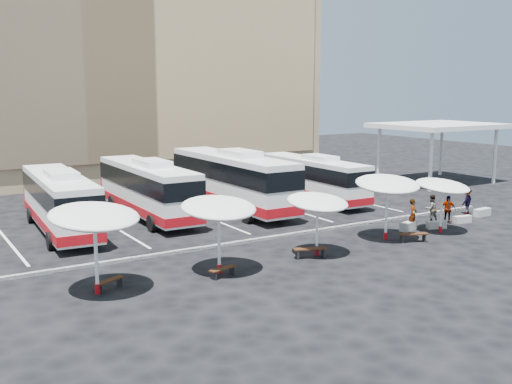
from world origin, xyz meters
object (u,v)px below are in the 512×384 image
wood_bench_0 (110,282)px  conc_bench_0 (408,226)px  wood_bench_2 (310,250)px  passenger_2 (448,209)px  bus_3 (312,177)px  wood_bench_3 (413,235)px  sunshade_0 (94,217)px  bus_1 (147,187)px  bus_0 (59,200)px  sunshade_1 (219,208)px  conc_bench_3 (482,212)px  passenger_1 (432,209)px  passenger_3 (466,201)px  bus_2 (232,179)px  wood_bench_1 (223,270)px  sunshade_2 (318,202)px  passenger_0 (413,214)px  conc_bench_2 (462,219)px  conc_bench_1 (436,225)px  sunshade_4 (443,186)px  sunshade_3 (387,184)px

wood_bench_0 → conc_bench_0: conc_bench_0 is taller
wood_bench_2 → passenger_2: size_ratio=1.00×
bus_3 → wood_bench_3: size_ratio=6.73×
sunshade_0 → wood_bench_2: 10.74m
passenger_2 → bus_1: bearing=176.0°
bus_0 → sunshade_1: bus_0 is taller
wood_bench_0 → wood_bench_2: (9.78, -0.60, 0.08)m
conc_bench_3 → passenger_1: size_ratio=0.77×
wood_bench_2 → conc_bench_3: wood_bench_2 is taller
bus_0 → passenger_3: bearing=-17.0°
bus_2 → passenger_3: 15.60m
bus_2 → wood_bench_1: (-7.76, -12.97, -1.81)m
sunshade_1 → sunshade_0: bearing=178.7°
wood_bench_3 → sunshade_2: bearing=174.0°
passenger_1 → passenger_0: bearing=30.3°
conc_bench_2 → passenger_0: passenger_0 is taller
sunshade_0 → wood_bench_3: bearing=-2.5°
passenger_0 → passenger_2: bearing=-28.3°
bus_1 → passenger_1: bus_1 is taller
bus_3 → sunshade_2: 14.79m
wood_bench_3 → passenger_2: bearing=23.1°
wood_bench_2 → conc_bench_0: wood_bench_2 is taller
conc_bench_3 → passenger_0: size_ratio=0.73×
bus_0 → wood_bench_2: size_ratio=6.84×
bus_0 → conc_bench_0: size_ratio=8.93×
passenger_0 → passenger_1: passenger_0 is taller
wood_bench_1 → conc_bench_2: bearing=5.8°
wood_bench_3 → passenger_1: (4.55, 2.85, 0.49)m
conc_bench_3 → passenger_2: passenger_2 is taller
bus_0 → wood_bench_1: size_ratio=8.45×
conc_bench_2 → passenger_1: 2.00m
wood_bench_0 → conc_bench_1: 19.92m
sunshade_4 → passenger_1: 3.19m
sunshade_3 → wood_bench_0: 15.73m
passenger_1 → sunshade_1: bearing=21.5°
conc_bench_1 → sunshade_2: bearing=-174.5°
wood_bench_2 → passenger_1: size_ratio=0.99×
wood_bench_3 → conc_bench_3: conc_bench_3 is taller
bus_0 → sunshade_1: 12.46m
bus_3 → passenger_2: 10.68m
sunshade_4 → conc_bench_2: sunshade_4 is taller
wood_bench_1 → conc_bench_0: bearing=8.9°
wood_bench_0 → passenger_1: size_ratio=0.79×
passenger_2 → sunshade_2: bearing=-138.8°
wood_bench_1 → conc_bench_1: conc_bench_1 is taller
wood_bench_2 → sunshade_3: bearing=7.7°
bus_2 → sunshade_3: (2.99, -11.80, 0.94)m
wood_bench_0 → passenger_1: (20.91, 1.85, 0.55)m
bus_2 → conc_bench_2: (9.98, -11.18, -1.91)m
wood_bench_0 → passenger_2: bearing=3.3°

